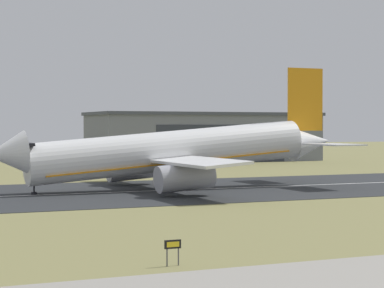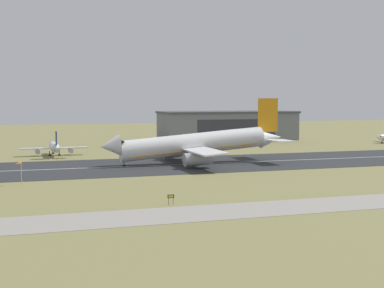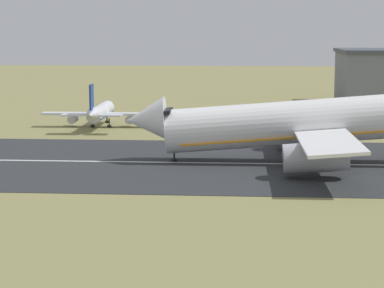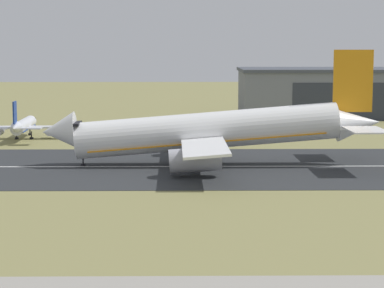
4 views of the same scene
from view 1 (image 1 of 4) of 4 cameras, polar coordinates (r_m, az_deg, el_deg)
runway_strip at (r=117.46m, az=-0.35°, el=-3.50°), size 422.74×41.99×0.06m
runway_centreline at (r=117.46m, az=-0.35°, el=-3.49°), size 380.47×0.70×0.01m
hangar_building at (r=214.23m, az=0.93°, el=0.56°), size 65.26×25.52×13.85m
airplane_landing at (r=117.42m, az=-1.57°, el=-0.64°), size 58.52×46.07×19.87m
runway_sign at (r=54.13m, az=-1.48°, el=-7.84°), size 1.26×0.13×1.88m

